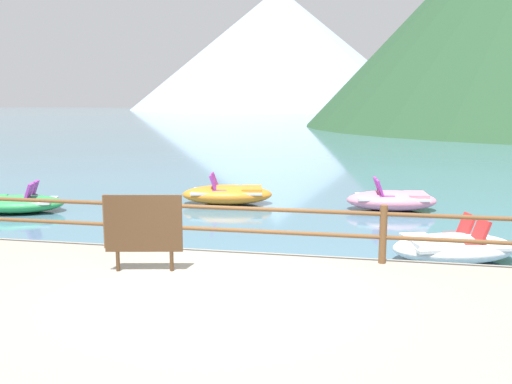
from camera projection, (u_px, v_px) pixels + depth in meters
ground_plane at (344, 134)px, 46.85m from camera, size 200.00×200.00×0.00m
promenade_dock at (158, 369)px, 6.01m from camera, size 28.00×8.00×0.40m
dock_railing at (238, 222)px, 9.51m from camera, size 23.92×0.12×0.95m
sign_board at (143, 225)px, 8.61m from camera, size 1.16×0.28×1.19m
pedal_boat_0 at (392, 200)px, 15.39m from camera, size 2.54×1.54×0.86m
pedal_boat_1 at (18, 203)px, 15.11m from camera, size 2.62×1.90×0.81m
pedal_boat_2 at (228, 194)px, 16.28m from camera, size 2.78×1.78×0.87m
pedal_boat_3 at (453, 247)px, 10.63m from camera, size 2.66×2.02×0.84m
distant_peak at (278, 49)px, 132.91m from camera, size 69.09×69.09×27.84m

